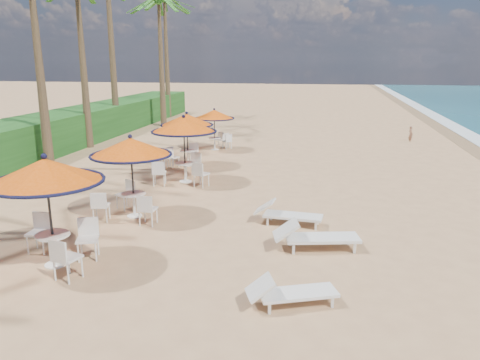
% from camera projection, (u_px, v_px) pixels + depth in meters
% --- Properties ---
extents(ground, '(160.00, 160.00, 0.00)m').
position_uv_depth(ground, '(293.00, 276.00, 10.27)').
color(ground, tan).
rests_on(ground, ground).
extents(scrub_hedge, '(3.00, 40.00, 1.80)m').
position_uv_depth(scrub_hedge, '(35.00, 137.00, 22.91)').
color(scrub_hedge, '#194716').
rests_on(scrub_hedge, ground).
extents(station_0, '(2.52, 2.52, 2.63)m').
position_uv_depth(station_0, '(49.00, 185.00, 10.34)').
color(station_0, black).
rests_on(station_0, ground).
extents(station_1, '(2.40, 2.40, 2.50)m').
position_uv_depth(station_1, '(130.00, 157.00, 13.67)').
color(station_1, black).
rests_on(station_1, ground).
extents(station_2, '(2.49, 2.49, 2.60)m').
position_uv_depth(station_2, '(184.00, 133.00, 17.61)').
color(station_2, black).
rests_on(station_2, ground).
extents(station_3, '(2.31, 2.31, 2.41)m').
position_uv_depth(station_3, '(185.00, 126.00, 20.38)').
color(station_3, black).
rests_on(station_3, ground).
extents(station_4, '(2.08, 2.08, 2.17)m').
position_uv_depth(station_4, '(216.00, 119.00, 24.14)').
color(station_4, black).
rests_on(station_4, ground).
extents(lounger_near, '(1.84, 1.15, 0.63)m').
position_uv_depth(lounger_near, '(289.00, 292.00, 8.96)').
color(lounger_near, white).
rests_on(lounger_near, ground).
extents(lounger_mid, '(2.23, 1.12, 0.76)m').
position_uv_depth(lounger_mid, '(313.00, 236.00, 11.61)').
color(lounger_mid, white).
rests_on(lounger_mid, ground).
extents(lounger_far, '(1.98, 0.78, 0.69)m').
position_uv_depth(lounger_far, '(286.00, 214.00, 13.39)').
color(lounger_far, white).
rests_on(lounger_far, ground).
extents(palm_6, '(5.00, 5.00, 8.63)m').
position_uv_depth(palm_6, '(159.00, 8.00, 31.15)').
color(palm_6, brown).
rests_on(palm_6, ground).
extents(palm_7, '(5.00, 5.00, 9.33)m').
position_uv_depth(palm_7, '(165.00, 6.00, 35.96)').
color(palm_7, brown).
rests_on(palm_7, ground).
extents(person, '(0.32, 0.40, 0.96)m').
position_uv_depth(person, '(411.00, 134.00, 26.65)').
color(person, '#91624A').
rests_on(person, ground).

